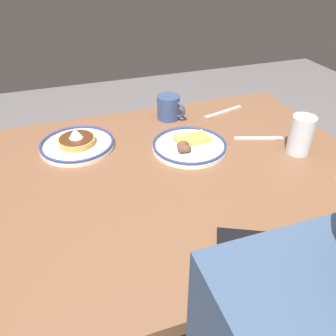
{
  "coord_description": "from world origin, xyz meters",
  "views": [
    {
      "loc": [
        0.33,
        0.85,
        1.39
      ],
      "look_at": [
        0.04,
        0.02,
        0.79
      ],
      "focal_mm": 36.45,
      "sensor_mm": 36.0,
      "label": 1
    }
  ],
  "objects_px": {
    "plate_center_pancakes": "(189,145)",
    "fork_far": "(259,138)",
    "coffee_mug": "(169,107)",
    "drinking_glass": "(300,137)",
    "cell_phone": "(246,241)",
    "plate_near_main": "(77,143)",
    "fork_near": "(223,112)"
  },
  "relations": [
    {
      "from": "plate_near_main",
      "to": "fork_near",
      "type": "xyz_separation_m",
      "value": [
        -0.63,
        -0.1,
        -0.01
      ]
    },
    {
      "from": "coffee_mug",
      "to": "cell_phone",
      "type": "bearing_deg",
      "value": 86.19
    },
    {
      "from": "plate_near_main",
      "to": "fork_far",
      "type": "relative_size",
      "value": 1.47
    },
    {
      "from": "coffee_mug",
      "to": "cell_phone",
      "type": "xyz_separation_m",
      "value": [
        0.05,
        0.72,
        -0.05
      ]
    },
    {
      "from": "plate_near_main",
      "to": "coffee_mug",
      "type": "bearing_deg",
      "value": -163.08
    },
    {
      "from": "plate_center_pancakes",
      "to": "drinking_glass",
      "type": "xyz_separation_m",
      "value": [
        -0.35,
        0.14,
        0.05
      ]
    },
    {
      "from": "plate_center_pancakes",
      "to": "fork_near",
      "type": "bearing_deg",
      "value": -137.05
    },
    {
      "from": "coffee_mug",
      "to": "drinking_glass",
      "type": "height_order",
      "value": "drinking_glass"
    },
    {
      "from": "drinking_glass",
      "to": "fork_far",
      "type": "relative_size",
      "value": 0.75
    },
    {
      "from": "plate_near_main",
      "to": "fork_near",
      "type": "relative_size",
      "value": 1.33
    },
    {
      "from": "coffee_mug",
      "to": "plate_near_main",
      "type": "bearing_deg",
      "value": 16.92
    },
    {
      "from": "coffee_mug",
      "to": "drinking_glass",
      "type": "bearing_deg",
      "value": 130.24
    },
    {
      "from": "cell_phone",
      "to": "fork_far",
      "type": "distance_m",
      "value": 0.55
    },
    {
      "from": "plate_center_pancakes",
      "to": "drinking_glass",
      "type": "height_order",
      "value": "drinking_glass"
    },
    {
      "from": "drinking_glass",
      "to": "fork_near",
      "type": "relative_size",
      "value": 0.68
    },
    {
      "from": "plate_near_main",
      "to": "fork_far",
      "type": "distance_m",
      "value": 0.67
    },
    {
      "from": "coffee_mug",
      "to": "fork_far",
      "type": "distance_m",
      "value": 0.38
    },
    {
      "from": "drinking_glass",
      "to": "cell_phone",
      "type": "bearing_deg",
      "value": 39.71
    },
    {
      "from": "cell_phone",
      "to": "coffee_mug",
      "type": "bearing_deg",
      "value": -67.77
    },
    {
      "from": "plate_center_pancakes",
      "to": "fork_far",
      "type": "distance_m",
      "value": 0.28
    },
    {
      "from": "cell_phone",
      "to": "fork_near",
      "type": "relative_size",
      "value": 0.72
    },
    {
      "from": "fork_near",
      "to": "coffee_mug",
      "type": "bearing_deg",
      "value": -5.46
    },
    {
      "from": "coffee_mug",
      "to": "fork_near",
      "type": "xyz_separation_m",
      "value": [
        -0.24,
        0.02,
        -0.05
      ]
    },
    {
      "from": "coffee_mug",
      "to": "cell_phone",
      "type": "distance_m",
      "value": 0.73
    },
    {
      "from": "cell_phone",
      "to": "fork_far",
      "type": "height_order",
      "value": "cell_phone"
    },
    {
      "from": "plate_near_main",
      "to": "drinking_glass",
      "type": "relative_size",
      "value": 1.95
    },
    {
      "from": "drinking_glass",
      "to": "fork_near",
      "type": "bearing_deg",
      "value": -75.21
    },
    {
      "from": "plate_center_pancakes",
      "to": "fork_near",
      "type": "xyz_separation_m",
      "value": [
        -0.25,
        -0.24,
        -0.01
      ]
    },
    {
      "from": "drinking_glass",
      "to": "cell_phone",
      "type": "distance_m",
      "value": 0.51
    },
    {
      "from": "plate_near_main",
      "to": "drinking_glass",
      "type": "xyz_separation_m",
      "value": [
        -0.73,
        0.28,
        0.04
      ]
    },
    {
      "from": "plate_center_pancakes",
      "to": "fork_far",
      "type": "relative_size",
      "value": 1.48
    },
    {
      "from": "plate_center_pancakes",
      "to": "coffee_mug",
      "type": "bearing_deg",
      "value": -92.86
    }
  ]
}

